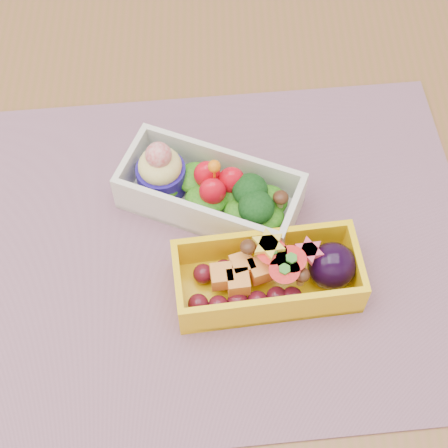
{
  "coord_description": "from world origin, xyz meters",
  "views": [
    {
      "loc": [
        -0.05,
        -0.39,
        1.39
      ],
      "look_at": [
        -0.04,
        -0.02,
        0.79
      ],
      "focal_mm": 54.83,
      "sensor_mm": 36.0,
      "label": 1
    }
  ],
  "objects_px": {
    "table": "(255,266)",
    "placemat": "(217,247)",
    "bento_yellow": "(272,275)",
    "bento_white": "(209,190)"
  },
  "relations": [
    {
      "from": "placemat",
      "to": "bento_yellow",
      "type": "distance_m",
      "value": 0.08
    },
    {
      "from": "table",
      "to": "placemat",
      "type": "distance_m",
      "value": 0.11
    },
    {
      "from": "placemat",
      "to": "bento_yellow",
      "type": "bearing_deg",
      "value": -42.99
    },
    {
      "from": "table",
      "to": "bento_yellow",
      "type": "height_order",
      "value": "bento_yellow"
    },
    {
      "from": "placemat",
      "to": "bento_white",
      "type": "relative_size",
      "value": 2.63
    },
    {
      "from": "table",
      "to": "placemat",
      "type": "height_order",
      "value": "placemat"
    },
    {
      "from": "table",
      "to": "bento_yellow",
      "type": "xyz_separation_m",
      "value": [
        0.01,
        -0.08,
        0.13
      ]
    },
    {
      "from": "placemat",
      "to": "bento_yellow",
      "type": "xyz_separation_m",
      "value": [
        0.05,
        -0.05,
        0.03
      ]
    },
    {
      "from": "bento_white",
      "to": "bento_yellow",
      "type": "relative_size",
      "value": 1.09
    },
    {
      "from": "bento_yellow",
      "to": "bento_white",
      "type": "bearing_deg",
      "value": 114.22
    }
  ]
}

